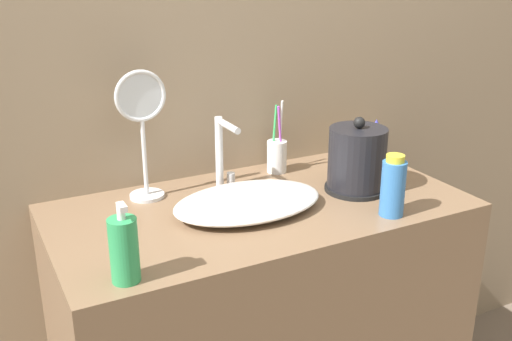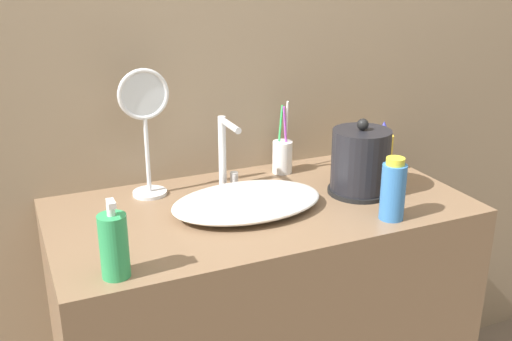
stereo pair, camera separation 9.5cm
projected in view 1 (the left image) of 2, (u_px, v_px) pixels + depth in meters
The scene contains 9 objects.
wall_back at pixel (212, 43), 1.73m from camera, with size 6.00×0.04×2.60m.
sink_basin at pixel (248, 202), 1.57m from camera, with size 0.41×0.26×0.05m.
faucet at pixel (223, 150), 1.68m from camera, with size 0.06×0.14×0.21m.
electric_kettle at pixel (357, 162), 1.68m from camera, with size 0.18×0.18×0.22m.
toothbrush_cup at pixel (277, 155), 1.83m from camera, with size 0.06×0.06×0.23m.
lotion_bottle at pixel (124, 249), 1.21m from camera, with size 0.06×0.06×0.18m.
shampoo_bottle at pixel (375, 149), 1.87m from camera, with size 0.06×0.06×0.16m.
mouthwash_bottle at pixel (393, 187), 1.52m from camera, with size 0.06×0.06×0.16m.
vanity_mirror at pixel (142, 124), 1.59m from camera, with size 0.14×0.10×0.36m.
Camera 1 is at (-0.69, -1.02, 1.55)m, focal length 42.00 mm.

